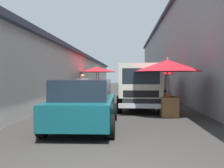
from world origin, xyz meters
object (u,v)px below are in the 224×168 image
at_px(hatchback_car, 84,103).
at_px(parked_scooter, 164,94).
at_px(fruit_stall_far_left, 152,75).
at_px(fruit_stall_mid_lane, 98,73).
at_px(vendor_by_crates, 83,89).
at_px(vendor_in_shade, 136,87).
at_px(fruit_stall_far_right, 168,70).
at_px(delivery_truck, 140,88).
at_px(fruit_stall_near_right, 96,72).
at_px(fruit_stall_near_left, 152,74).

distance_m(hatchback_car, parked_scooter, 9.09).
relative_size(fruit_stall_far_left, hatchback_car, 0.72).
bearing_deg(fruit_stall_mid_lane, vendor_by_crates, 179.18).
distance_m(fruit_stall_far_left, vendor_in_shade, 3.76).
bearing_deg(hatchback_car, fruit_stall_far_right, -50.62).
distance_m(fruit_stall_far_right, fruit_stall_far_left, 10.19).
xyz_separation_m(fruit_stall_far_left, delivery_truck, (-8.72, 1.43, -0.62)).
bearing_deg(fruit_stall_far_left, hatchback_car, 165.32).
height_order(delivery_truck, vendor_in_shade, delivery_truck).
bearing_deg(hatchback_car, fruit_stall_mid_lane, 4.21).
height_order(fruit_stall_near_right, parked_scooter, fruit_stall_near_right).
relative_size(fruit_stall_far_right, vendor_by_crates, 1.56).
distance_m(fruit_stall_far_right, delivery_truck, 1.92).
bearing_deg(delivery_truck, parked_scooter, -21.28).
relative_size(fruit_stall_mid_lane, delivery_truck, 0.52).
bearing_deg(vendor_in_shade, fruit_stall_near_left, -157.61).
height_order(fruit_stall_mid_lane, vendor_by_crates, fruit_stall_mid_lane).
height_order(hatchback_car, delivery_truck, delivery_truck).
height_order(vendor_in_shade, parked_scooter, vendor_in_shade).
distance_m(hatchback_car, vendor_in_shade, 9.30).
distance_m(delivery_truck, vendor_in_shade, 5.30).
relative_size(fruit_stall_mid_lane, vendor_in_shade, 1.66).
bearing_deg(fruit_stall_far_left, delivery_truck, 170.70).
distance_m(fruit_stall_near_left, fruit_stall_far_left, 5.46).
height_order(delivery_truck, parked_scooter, delivery_truck).
bearing_deg(fruit_stall_near_left, vendor_by_crates, 127.60).
bearing_deg(parked_scooter, fruit_stall_near_left, 144.89).
relative_size(hatchback_car, vendor_in_shade, 2.56).
bearing_deg(fruit_stall_near_right, vendor_by_crates, -177.49).
height_order(fruit_stall_near_right, fruit_stall_far_right, fruit_stall_near_right).
distance_m(fruit_stall_far_right, fruit_stall_near_left, 4.74).
xyz_separation_m(fruit_stall_far_left, parked_scooter, (-4.19, -0.34, -1.21)).
bearing_deg(delivery_truck, fruit_stall_far_right, -145.45).
bearing_deg(parked_scooter, fruit_stall_mid_lane, 68.40).
height_order(fruit_stall_far_right, delivery_truck, fruit_stall_far_right).
height_order(delivery_truck, vendor_by_crates, delivery_truck).
bearing_deg(fruit_stall_near_right, fruit_stall_near_left, -144.92).
distance_m(fruit_stall_near_right, fruit_stall_far_right, 11.10).
bearing_deg(hatchback_car, fruit_stall_near_left, -21.14).
bearing_deg(fruit_stall_near_right, vendor_in_shade, -139.11).
bearing_deg(vendor_by_crates, fruit_stall_far_right, -118.52).
bearing_deg(fruit_stall_far_left, fruit_stall_near_left, 174.32).
height_order(fruit_stall_near_left, fruit_stall_mid_lane, fruit_stall_mid_lane).
xyz_separation_m(fruit_stall_far_left, vendor_by_crates, (-8.18, 4.10, -0.69)).
xyz_separation_m(fruit_stall_near_left, parked_scooter, (1.25, -0.88, -1.25)).
relative_size(fruit_stall_far_right, vendor_in_shade, 1.69).
distance_m(fruit_stall_near_right, parked_scooter, 6.65).
xyz_separation_m(vendor_by_crates, parked_scooter, (3.99, -4.44, -0.52)).
bearing_deg(fruit_stall_near_right, delivery_truck, -161.09).
bearing_deg(delivery_truck, hatchback_car, 154.04).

